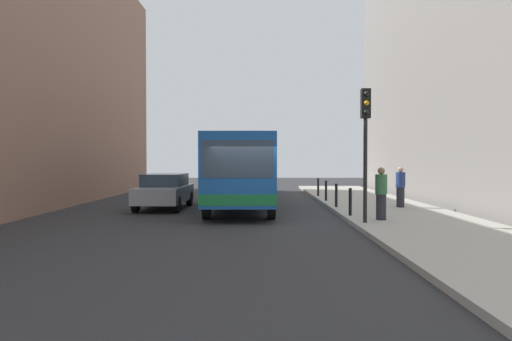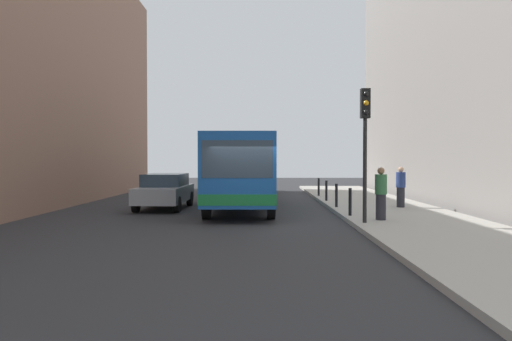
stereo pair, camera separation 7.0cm
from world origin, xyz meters
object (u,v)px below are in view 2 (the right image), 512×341
at_px(pedestrian_mid_sidewalk, 401,187).
at_px(bollard_farthest, 319,187).
at_px(car_behind_bus, 254,180).
at_px(bollard_mid, 336,195).
at_px(traffic_light, 365,129).
at_px(bollard_near, 350,202).
at_px(pedestrian_near_signal, 381,194).
at_px(bollard_far, 326,191).
at_px(bus, 242,168).
at_px(car_beside_bus, 165,190).

bearing_deg(pedestrian_mid_sidewalk, bollard_farthest, -87.30).
bearing_deg(car_behind_bus, bollard_mid, 108.49).
xyz_separation_m(car_behind_bus, bollard_farthest, (3.50, -4.80, -0.16)).
distance_m(traffic_light, bollard_near, 3.06).
distance_m(bollard_farthest, pedestrian_near_signal, 10.47).
bearing_deg(bollard_far, car_behind_bus, 113.95).
bearing_deg(bollard_farthest, traffic_light, -89.49).
relative_size(traffic_light, pedestrian_near_signal, 2.43).
bearing_deg(pedestrian_mid_sidewalk, bollard_near, 29.15).
bearing_deg(bus, car_behind_bus, -93.04).
bearing_deg(bollard_farthest, bollard_far, -90.00).
bearing_deg(traffic_light, car_beside_bus, 141.75).
xyz_separation_m(traffic_light, bollard_mid, (-0.10, 5.00, -2.38)).
relative_size(car_behind_bus, bollard_mid, 4.66).
bearing_deg(bollard_farthest, pedestrian_mid_sidewalk, -67.37).
bearing_deg(traffic_light, bollard_farthest, 90.51).
distance_m(car_beside_bus, traffic_light, 9.51).
relative_size(bollard_far, pedestrian_near_signal, 0.56).
relative_size(bus, car_beside_bus, 2.49).
relative_size(car_beside_bus, bollard_near, 4.67).
distance_m(car_behind_bus, bollard_farthest, 5.94).
relative_size(pedestrian_near_signal, pedestrian_mid_sidewalk, 1.03).
height_order(car_behind_bus, bollard_mid, car_behind_bus).
relative_size(car_behind_bus, bollard_near, 4.66).
bearing_deg(pedestrian_mid_sidewalk, pedestrian_near_signal, 46.57).
bearing_deg(car_beside_bus, pedestrian_mid_sidewalk, 176.40).
relative_size(car_beside_bus, bollard_mid, 4.67).
relative_size(car_behind_bus, bollard_far, 4.66).
height_order(bollard_near, pedestrian_near_signal, pedestrian_near_signal).
height_order(car_behind_bus, traffic_light, traffic_light).
xyz_separation_m(car_behind_bus, traffic_light, (3.60, -15.95, 2.22)).
bearing_deg(traffic_light, bollard_far, 90.71).
xyz_separation_m(traffic_light, pedestrian_mid_sidewalk, (2.49, 4.92, -2.04)).
xyz_separation_m(bus, car_behind_bus, (0.41, 9.85, -0.94)).
xyz_separation_m(bus, bollard_mid, (3.90, -1.10, -1.10)).
relative_size(bollard_near, pedestrian_near_signal, 0.56).
bearing_deg(car_behind_bus, bollard_near, 104.77).
xyz_separation_m(traffic_light, bollard_near, (-0.10, 1.93, -2.38)).
height_order(bus, traffic_light, traffic_light).
relative_size(car_beside_bus, bollard_farthest, 4.67).
relative_size(bollard_far, pedestrian_mid_sidewalk, 0.58).
relative_size(bollard_near, bollard_farthest, 1.00).
relative_size(bollard_far, bollard_farthest, 1.00).
height_order(bollard_near, pedestrian_mid_sidewalk, pedestrian_mid_sidewalk).
bearing_deg(pedestrian_near_signal, traffic_light, 127.48).
relative_size(bus, bollard_near, 11.63).
relative_size(car_beside_bus, car_behind_bus, 1.00).
xyz_separation_m(car_beside_bus, car_behind_bus, (3.66, 10.22, 0.00)).
distance_m(car_behind_bus, traffic_light, 16.50).
distance_m(car_behind_bus, pedestrian_near_signal, 15.82).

